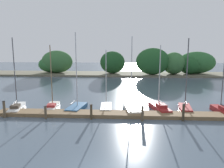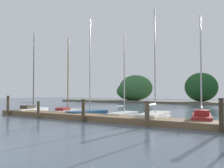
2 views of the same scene
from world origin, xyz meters
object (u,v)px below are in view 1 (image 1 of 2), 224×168
at_px(sailboat_2, 77,106).
at_px(sailboat_4, 131,108).
at_px(sailboat_0, 17,107).
at_px(sailboat_1, 52,105).
at_px(mooring_piling_0, 4,109).
at_px(mooring_piling_3, 142,113).
at_px(sailboat_3, 106,106).
at_px(mooring_piling_1, 46,112).
at_px(mooring_piling_2, 91,112).
at_px(mooring_piling_4, 183,112).
at_px(sailboat_6, 185,107).
at_px(sailboat_7, 221,110).
at_px(sailboat_5, 159,107).

distance_m(sailboat_2, sailboat_4, 5.80).
bearing_deg(sailboat_0, sailboat_1, -88.91).
bearing_deg(sailboat_4, mooring_piling_0, 96.50).
bearing_deg(sailboat_1, mooring_piling_3, -118.80).
height_order(sailboat_2, mooring_piling_0, sailboat_2).
relative_size(sailboat_3, mooring_piling_1, 5.17).
bearing_deg(sailboat_3, mooring_piling_2, 159.04).
height_order(mooring_piling_1, mooring_piling_4, mooring_piling_4).
xyz_separation_m(sailboat_2, mooring_piling_3, (6.73, -3.31, 0.37)).
distance_m(sailboat_0, mooring_piling_0, 2.55).
relative_size(sailboat_6, sailboat_7, 1.39).
relative_size(sailboat_1, mooring_piling_4, 4.24).
distance_m(sailboat_3, sailboat_6, 8.37).
bearing_deg(sailboat_1, mooring_piling_1, -179.24).
bearing_deg(sailboat_0, sailboat_4, -101.46).
xyz_separation_m(sailboat_5, mooring_piling_2, (-6.76, -3.35, 0.35)).
height_order(sailboat_3, sailboat_4, sailboat_4).
bearing_deg(mooring_piling_2, sailboat_5, 26.38).
bearing_deg(mooring_piling_4, mooring_piling_3, -176.91).
relative_size(sailboat_1, sailboat_6, 0.91).
xyz_separation_m(sailboat_4, mooring_piling_4, (4.64, -3.00, 0.47)).
distance_m(mooring_piling_2, mooring_piling_4, 8.42).
distance_m(mooring_piling_1, mooring_piling_4, 12.70).
bearing_deg(sailboat_1, sailboat_6, -98.00).
distance_m(sailboat_4, mooring_piling_2, 4.83).
xyz_separation_m(sailboat_1, mooring_piling_0, (-3.49, -3.45, 0.49)).
bearing_deg(sailboat_0, mooring_piling_4, -112.26).
distance_m(sailboat_7, mooring_piling_3, 8.68).
distance_m(sailboat_2, mooring_piling_4, 10.90).
xyz_separation_m(sailboat_2, sailboat_7, (14.92, -0.43, 0.02)).
bearing_deg(sailboat_6, sailboat_4, 102.31).
bearing_deg(mooring_piling_0, sailboat_0, 91.23).
height_order(sailboat_0, mooring_piling_0, sailboat_0).
bearing_deg(sailboat_6, mooring_piling_3, 135.31).
xyz_separation_m(sailboat_0, sailboat_6, (17.85, 0.91, 0.06)).
height_order(sailboat_5, mooring_piling_0, sailboat_5).
bearing_deg(mooring_piling_2, sailboat_1, 144.58).
bearing_deg(sailboat_3, sailboat_0, 92.48).
xyz_separation_m(mooring_piling_3, mooring_piling_4, (3.70, 0.20, 0.10)).
relative_size(mooring_piling_0, mooring_piling_3, 1.16).
relative_size(sailboat_1, sailboat_2, 0.84).
height_order(sailboat_4, sailboat_7, sailboat_4).
relative_size(mooring_piling_3, mooring_piling_4, 0.87).
height_order(mooring_piling_0, mooring_piling_1, mooring_piling_0).
distance_m(sailboat_4, mooring_piling_0, 12.48).
height_order(sailboat_0, mooring_piling_3, sailboat_0).
bearing_deg(mooring_piling_0, sailboat_4, 13.92).
bearing_deg(sailboat_5, mooring_piling_2, 103.29).
height_order(sailboat_6, sailboat_7, sailboat_6).
bearing_deg(mooring_piling_0, sailboat_6, 10.88).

